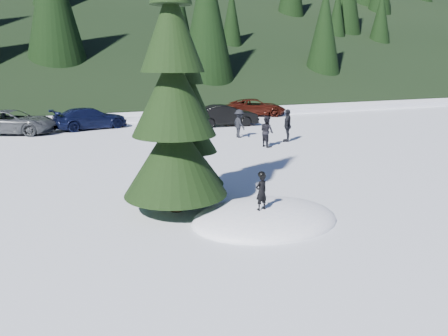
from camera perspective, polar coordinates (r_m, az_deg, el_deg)
name	(u,v)px	position (r m, az deg, el deg)	size (l,w,h in m)	color
ground	(265,220)	(13.11, 5.38, -6.79)	(200.00, 200.00, 0.00)	white
snow_mound	(265,220)	(13.11, 5.38, -6.79)	(4.48, 3.52, 0.96)	white
spruce_tall	(174,105)	(13.18, -6.60, 8.16)	(3.20, 3.20, 8.60)	#321C10
spruce_short	(192,136)	(14.96, -4.26, 4.21)	(2.20, 2.20, 5.37)	#321C10
child_skier	(261,192)	(12.38, 4.90, -3.12)	(0.38, 0.25, 1.05)	black
adult_0	(267,131)	(23.82, 5.61, 4.78)	(0.82, 0.64, 1.69)	black
adult_1	(287,125)	(25.50, 8.29, 5.52)	(1.10, 0.46, 1.87)	black
adult_2	(239,124)	(26.56, 2.02, 5.81)	(1.10, 0.63, 1.70)	black
car_2	(12,122)	(31.01, -25.93, 5.43)	(2.52, 5.47, 1.52)	#464A4D
car_3	(90,118)	(31.33, -17.06, 6.23)	(2.03, 4.98, 1.45)	black
car_4	(173,116)	(32.00, -6.66, 6.72)	(1.47, 3.66, 1.25)	gray
car_5	(226,115)	(31.33, 0.24, 6.88)	(1.58, 4.54, 1.50)	black
car_6	(255,107)	(37.18, 4.11, 7.92)	(2.35, 5.10, 1.42)	#37100A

